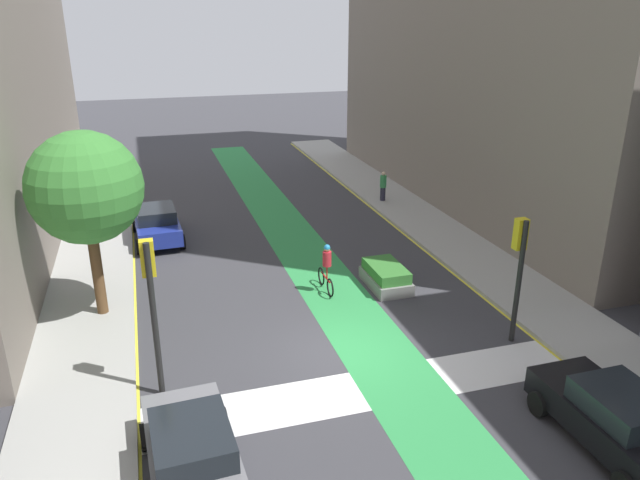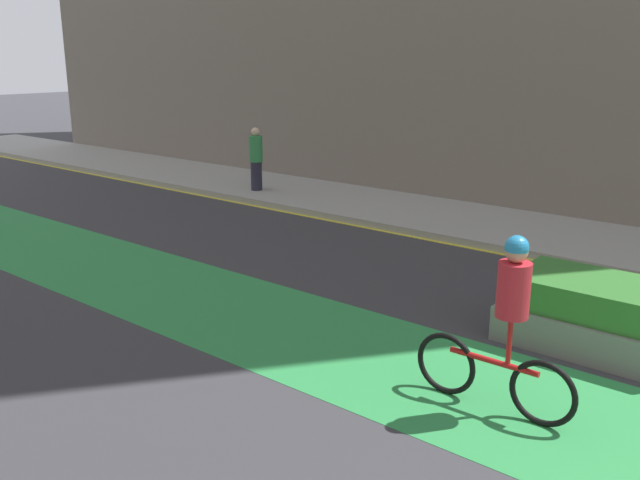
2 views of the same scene
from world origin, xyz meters
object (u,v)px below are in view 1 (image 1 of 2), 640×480
Objects in this scene: car_grey_left_near at (192,454)px; cyclist_in_lane at (326,267)px; car_blue_left_far at (157,223)px; pedestrian_sidewalk_right_a at (383,186)px; median_planter at (386,277)px; car_black_right_near at (615,418)px; traffic_signal_near_left at (151,289)px; street_tree_near at (85,188)px; traffic_signal_near_right at (519,257)px.

cyclist_in_lane reaches higher than car_grey_left_near.
car_blue_left_far is 2.30× the size of cyclist_in_lane.
median_planter is (-3.88, -9.72, -0.54)m from pedestrian_sidewalk_right_a.
cyclist_in_lane is (-3.89, 9.92, 0.17)m from car_black_right_near.
cyclist_in_lane is 2.32m from median_planter.
median_planter is (7.81, 8.06, -0.40)m from car_grey_left_near.
cyclist_in_lane is 11.26m from pedestrian_sidewalk_right_a.
car_black_right_near is 0.98× the size of car_blue_left_far.
car_black_right_near is 2.68× the size of pedestrian_sidewalk_right_a.
traffic_signal_near_left is 7.91m from cyclist_in_lane.
median_planter is at bearing -111.75° from pedestrian_sidewalk_right_a.
traffic_signal_near_left is at bearing 151.98° from car_black_right_near.
car_black_right_near is 2.27× the size of cyclist_in_lane.
pedestrian_sidewalk_right_a is at bearing 56.67° from car_grey_left_near.
pedestrian_sidewalk_right_a is (12.19, 14.08, -2.09)m from traffic_signal_near_left.
cyclist_in_lane is at bearing 173.48° from median_planter.
pedestrian_sidewalk_right_a is 0.26× the size of street_tree_near.
cyclist_in_lane reaches higher than car_blue_left_far.
cyclist_in_lane is 0.30× the size of street_tree_near.
pedestrian_sidewalk_right_a is (2.22, 19.38, 0.14)m from car_black_right_near.
car_grey_left_near is at bearing -134.12° from median_planter.
car_blue_left_far is at bearing 87.82° from traffic_signal_near_left.
median_planter is at bearing -6.52° from cyclist_in_lane.
car_grey_left_near is at bearing 170.39° from car_black_right_near.
car_grey_left_near is 11.23m from median_planter.
car_grey_left_near is 1.88× the size of median_planter.
traffic_signal_near_left reaches higher than car_grey_left_near.
traffic_signal_near_left reaches higher than median_planter.
cyclist_in_lane is 0.82× the size of median_planter.
traffic_signal_near_left is at bearing -152.34° from median_planter.
car_blue_left_far is 11.96m from pedestrian_sidewalk_right_a.
car_black_right_near is at bearing -60.91° from car_blue_left_far.
street_tree_near reaches higher than car_grey_left_near.
traffic_signal_near_right is 2.12× the size of cyclist_in_lane.
car_grey_left_near is 1.00× the size of car_blue_left_far.
cyclist_in_lane is at bearing 56.12° from car_grey_left_near.
traffic_signal_near_right is at bearing -1.49° from traffic_signal_near_left.
street_tree_near reaches higher than car_blue_left_far.
street_tree_near is at bearing 103.99° from car_grey_left_near.
car_blue_left_far is 9.14m from cyclist_in_lane.
cyclist_in_lane is at bearing -2.61° from street_tree_near.
pedestrian_sidewalk_right_a reaches higher than car_blue_left_far.
traffic_signal_near_right is at bearing -96.52° from pedestrian_sidewalk_right_a.
car_blue_left_far is at bearing 72.90° from street_tree_near.
car_grey_left_near is at bearing -82.28° from traffic_signal_near_left.
pedestrian_sidewalk_right_a is 0.69× the size of median_planter.
traffic_signal_near_left is 1.90× the size of median_planter.
car_blue_left_far is at bearing -169.09° from pedestrian_sidewalk_right_a.
median_planter is at bearing -3.49° from street_tree_near.
street_tree_near is at bearing -146.66° from pedestrian_sidewalk_right_a.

